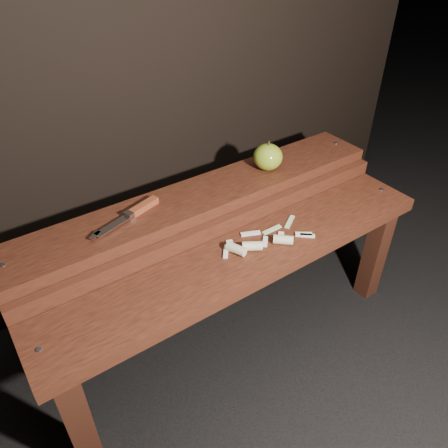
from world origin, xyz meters
TOP-DOWN VIEW (x-y plane):
  - ground at (0.00, 0.00)m, footprint 60.00×60.00m
  - bench_front_tier at (0.00, -0.06)m, footprint 1.20×0.20m
  - bench_rear_tier at (0.00, 0.17)m, footprint 1.20×0.21m
  - apple at (0.25, 0.17)m, footprint 0.09×0.09m
  - knife at (-0.21, 0.18)m, footprint 0.23×0.09m
  - apple_scraps at (0.05, -0.05)m, footprint 0.29×0.14m

SIDE VIEW (x-z plane):
  - ground at x=0.00m, z-range 0.00..0.00m
  - bench_front_tier at x=0.00m, z-range 0.14..0.56m
  - bench_rear_tier at x=0.00m, z-range 0.16..0.67m
  - apple_scraps at x=0.05m, z-range 0.42..0.44m
  - knife at x=-0.21m, z-range 0.50..0.52m
  - apple at x=0.25m, z-range 0.49..0.59m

